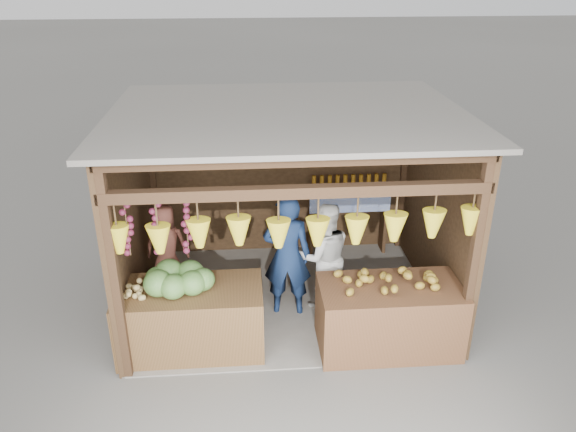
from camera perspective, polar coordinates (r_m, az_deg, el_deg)
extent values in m
plane|color=#514F49|center=(7.94, -0.03, -8.34)|extent=(80.00, 80.00, 0.00)
cube|color=slate|center=(7.93, -0.03, -8.28)|extent=(4.00, 3.00, 0.02)
cube|color=black|center=(8.69, -0.81, 4.33)|extent=(4.00, 0.06, 2.60)
cube|color=black|center=(7.44, -15.58, -0.29)|extent=(0.06, 3.00, 2.60)
cube|color=black|center=(7.71, 14.95, 0.70)|extent=(0.06, 3.00, 2.60)
cube|color=#605B54|center=(6.86, -0.04, 10.37)|extent=(4.30, 3.30, 0.06)
cube|color=black|center=(6.18, -17.28, -5.94)|extent=(0.11, 0.11, 2.60)
cube|color=black|center=(6.50, 18.40, -4.50)|extent=(0.11, 0.11, 2.60)
cube|color=black|center=(8.73, -13.62, 3.72)|extent=(0.11, 0.11, 2.60)
cube|color=black|center=(8.96, 11.72, 4.45)|extent=(0.11, 0.11, 2.60)
cube|color=black|center=(5.63, 1.12, 2.47)|extent=(4.00, 0.12, 0.12)
cube|color=black|center=(5.51, 1.14, 5.74)|extent=(4.00, 0.12, 0.12)
cube|color=#382314|center=(8.72, 6.19, 2.50)|extent=(1.25, 0.30, 0.05)
cube|color=#382314|center=(8.85, 2.31, -0.75)|extent=(0.05, 0.28, 1.05)
cube|color=#382314|center=(9.06, 9.68, -0.49)|extent=(0.05, 0.28, 1.05)
cube|color=blue|center=(8.63, 6.34, 1.30)|extent=(1.25, 0.02, 0.30)
cube|color=#453017|center=(6.91, -9.80, -10.26)|extent=(1.71, 0.85, 0.83)
cube|color=#4B2E19|center=(6.94, 10.18, -10.03)|extent=(1.67, 0.85, 0.84)
cube|color=black|center=(7.96, -11.78, -7.63)|extent=(0.30, 0.30, 0.28)
imported|color=#132447|center=(7.23, -0.08, -4.06)|extent=(0.66, 0.47, 1.70)
imported|color=silver|center=(7.42, 3.71, -4.14)|extent=(0.78, 0.64, 1.51)
imported|color=brown|center=(7.60, -12.25, -3.01)|extent=(0.61, 0.43, 1.17)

